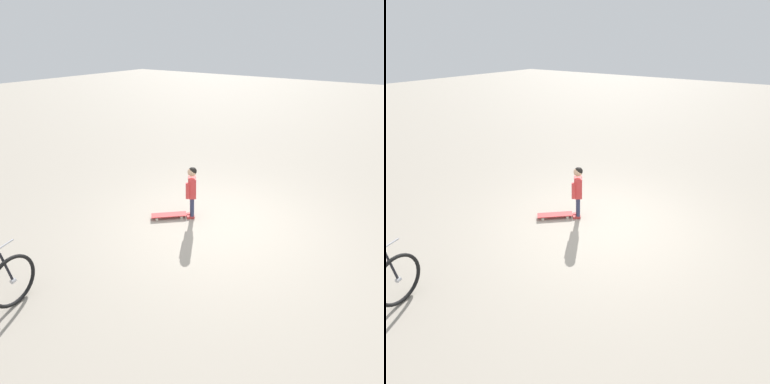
% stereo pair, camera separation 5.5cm
% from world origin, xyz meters
% --- Properties ---
extents(ground_plane, '(50.00, 50.00, 0.00)m').
position_xyz_m(ground_plane, '(0.00, 0.00, 0.00)').
color(ground_plane, '#9E9384').
extents(child_person, '(0.40, 0.27, 1.06)m').
position_xyz_m(child_person, '(-0.02, 0.59, 0.66)').
color(child_person, '#2D3351').
rests_on(child_person, ground).
extents(skateboard, '(0.61, 0.64, 0.07)m').
position_xyz_m(skateboard, '(-0.30, 0.94, 0.06)').
color(skateboard, '#B22D2D').
rests_on(skateboard, ground).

